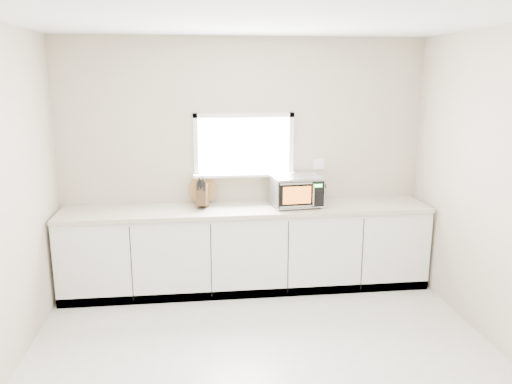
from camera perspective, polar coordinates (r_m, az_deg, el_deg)
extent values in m
plane|color=beige|center=(4.15, 1.56, -20.28)|extent=(4.00, 4.00, 0.00)
cube|color=#B0A18C|center=(5.53, -1.39, 3.36)|extent=(4.00, 0.02, 2.70)
cube|color=white|center=(5.49, -1.39, 5.39)|extent=(1.00, 0.02, 0.60)
cube|color=white|center=(5.48, -1.31, 1.98)|extent=(1.12, 0.16, 0.03)
cube|color=white|center=(5.44, -1.39, 8.76)|extent=(1.10, 0.04, 0.05)
cube|color=white|center=(5.53, -1.36, 2.03)|extent=(1.10, 0.04, 0.05)
cube|color=white|center=(5.45, -6.90, 5.24)|extent=(0.05, 0.04, 0.70)
cube|color=white|center=(5.55, 4.05, 5.45)|extent=(0.05, 0.04, 0.70)
cube|color=white|center=(5.67, 7.21, 3.19)|extent=(0.12, 0.01, 0.12)
cube|color=silver|center=(5.48, -1.04, -6.60)|extent=(3.92, 0.60, 0.88)
cube|color=#BAAD99|center=(5.33, -1.04, -1.97)|extent=(3.92, 0.64, 0.04)
cylinder|color=black|center=(5.20, 2.80, -2.04)|extent=(0.02, 0.02, 0.02)
cylinder|color=black|center=(5.49, 1.99, -1.23)|extent=(0.02, 0.02, 0.02)
cylinder|color=black|center=(5.33, 7.25, -1.78)|extent=(0.02, 0.02, 0.02)
cylinder|color=black|center=(5.61, 6.22, -1.00)|extent=(0.02, 0.02, 0.02)
cube|color=#AFB1B6|center=(5.36, 4.61, 0.15)|extent=(0.54, 0.43, 0.30)
cube|color=black|center=(5.18, 5.23, -0.33)|extent=(0.49, 0.06, 0.27)
cube|color=orange|center=(5.16, 4.71, -0.37)|extent=(0.30, 0.03, 0.18)
cylinder|color=silver|center=(5.19, 6.60, -0.32)|extent=(0.02, 0.02, 0.24)
cube|color=black|center=(5.23, 7.06, -0.25)|extent=(0.12, 0.02, 0.26)
cube|color=#19FF33|center=(5.20, 7.11, 0.72)|extent=(0.09, 0.01, 0.03)
cube|color=silver|center=(5.33, 4.64, 1.79)|extent=(0.54, 0.43, 0.01)
cube|color=#473119|center=(5.31, -6.16, -0.33)|extent=(0.15, 0.25, 0.28)
cube|color=black|center=(5.24, -6.65, 0.74)|extent=(0.02, 0.05, 0.10)
cube|color=black|center=(5.23, -6.30, 0.85)|extent=(0.02, 0.05, 0.10)
cube|color=black|center=(5.23, -5.93, 0.61)|extent=(0.02, 0.05, 0.10)
cube|color=black|center=(5.23, -6.48, 1.09)|extent=(0.02, 0.05, 0.10)
cube|color=black|center=(5.22, -6.06, 1.09)|extent=(0.02, 0.05, 0.10)
cylinder|color=#A4813F|center=(5.50, -6.11, 0.31)|extent=(0.31, 0.07, 0.31)
cylinder|color=#AFB1B6|center=(5.64, 7.46, -0.22)|extent=(0.11, 0.11, 0.15)
cylinder|color=black|center=(5.62, 7.49, 0.71)|extent=(0.11, 0.11, 0.04)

